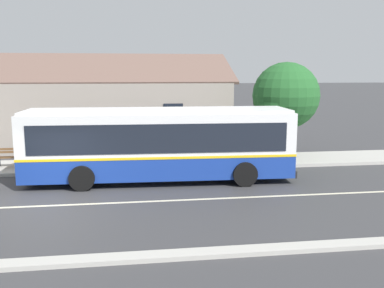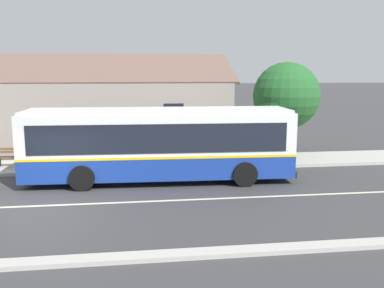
% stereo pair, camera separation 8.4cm
% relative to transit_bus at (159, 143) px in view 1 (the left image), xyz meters
% --- Properties ---
extents(ground_plane, '(300.00, 300.00, 0.00)m').
position_rel_transit_bus_xyz_m(ground_plane, '(-3.97, -2.90, -1.64)').
color(ground_plane, '#38383A').
extents(sidewalk_far, '(60.00, 3.00, 0.15)m').
position_rel_transit_bus_xyz_m(sidewalk_far, '(-3.97, 3.10, -1.56)').
color(sidewalk_far, '#ADAAA3').
rests_on(sidewalk_far, ground).
extents(curb_near, '(60.00, 0.50, 0.12)m').
position_rel_transit_bus_xyz_m(curb_near, '(-3.97, -7.65, -1.58)').
color(curb_near, '#ADAAA3').
rests_on(curb_near, ground).
extents(lane_divider_stripe, '(60.00, 0.16, 0.01)m').
position_rel_transit_bus_xyz_m(lane_divider_stripe, '(-3.97, -2.90, -1.64)').
color(lane_divider_stripe, beige).
rests_on(lane_divider_stripe, ground).
extents(community_building, '(23.83, 9.10, 6.74)m').
position_rel_transit_bus_xyz_m(community_building, '(-6.93, 10.73, 0.44)').
color(community_building, gray).
rests_on(community_building, ground).
extents(transit_bus, '(11.18, 3.07, 3.04)m').
position_rel_transit_bus_xyz_m(transit_bus, '(0.00, 0.00, 0.00)').
color(transit_bus, navy).
rests_on(transit_bus, ground).
extents(bench_by_building, '(1.88, 0.51, 0.94)m').
position_rel_transit_bus_xyz_m(bench_by_building, '(-6.62, 2.98, -1.06)').
color(bench_by_building, brown).
rests_on(bench_by_building, sidewalk_far).
extents(street_tree_primary, '(3.46, 3.46, 5.07)m').
position_rel_transit_bus_xyz_m(street_tree_primary, '(6.74, 3.64, 1.54)').
color(street_tree_primary, '#4C3828').
rests_on(street_tree_primary, ground).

